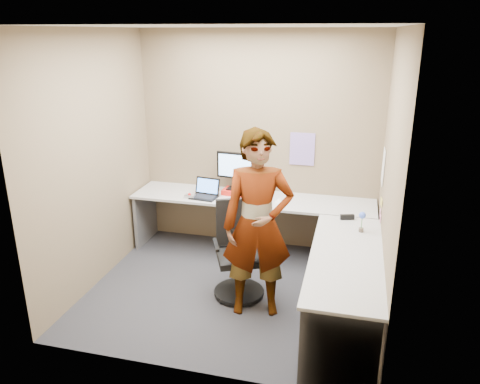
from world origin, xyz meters
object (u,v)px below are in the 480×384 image
(desk, at_px, (279,231))
(person, at_px, (258,225))
(monitor, at_px, (236,168))
(office_chair, at_px, (238,258))

(desk, distance_m, person, 0.74)
(monitor, relative_size, person, 0.27)
(office_chair, distance_m, person, 0.63)
(desk, xyz_separation_m, office_chair, (-0.36, -0.39, -0.18))
(monitor, relative_size, office_chair, 0.49)
(monitor, distance_m, office_chair, 1.31)
(desk, xyz_separation_m, person, (-0.10, -0.66, 0.33))
(office_chair, relative_size, person, 0.54)
(desk, relative_size, person, 1.62)
(desk, bearing_deg, office_chair, -132.84)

